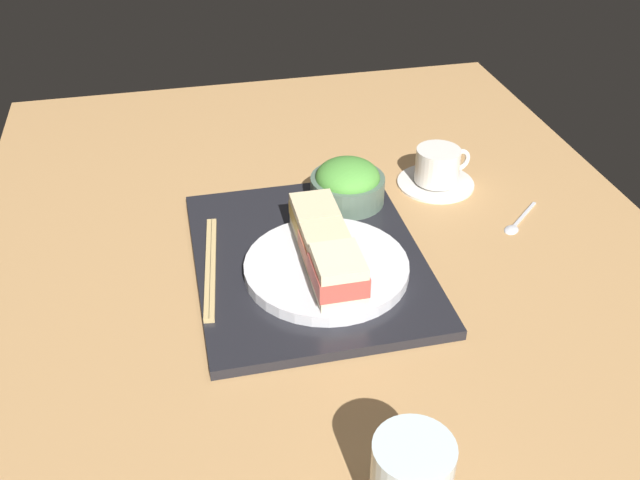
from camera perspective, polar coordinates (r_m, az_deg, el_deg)
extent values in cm
cube|color=tan|center=(96.99, 1.37, -3.87)|extent=(140.00, 100.00, 3.00)
cube|color=black|center=(98.39, -0.92, -1.58)|extent=(38.46, 30.81, 1.44)
cylinder|color=silver|center=(94.72, 0.46, -2.07)|extent=(21.89, 21.89, 1.60)
cube|color=beige|center=(99.29, -0.41, 0.93)|extent=(7.03, 5.86, 1.33)
cube|color=gold|center=(98.34, -0.42, 1.75)|extent=(7.58, 5.95, 2.08)
cube|color=beige|center=(97.41, -0.42, 2.59)|extent=(7.03, 5.86, 1.33)
cube|color=beige|center=(93.86, 0.47, -1.37)|extent=(7.03, 5.86, 1.27)
cube|color=#CC6B4C|center=(92.86, 0.47, -0.53)|extent=(7.14, 6.28, 2.14)
cube|color=beige|center=(91.88, 0.48, 0.34)|extent=(7.03, 5.86, 1.27)
cube|color=beige|center=(88.56, 1.45, -3.89)|extent=(7.03, 5.86, 1.45)
cube|color=#B74C42|center=(87.25, 1.47, -2.82)|extent=(7.07, 6.27, 2.75)
cube|color=beige|center=(85.98, 1.49, -1.71)|extent=(7.03, 5.86, 1.45)
cylinder|color=#4C6051|center=(108.72, 2.21, 4.08)|extent=(11.30, 11.30, 4.12)
ellipsoid|color=#4C9338|center=(107.68, 2.23, 5.02)|extent=(9.76, 9.76, 5.37)
cube|color=tan|center=(96.52, -8.94, -2.10)|extent=(22.07, 3.21, 0.70)
cube|color=tan|center=(96.48, -8.56, -2.08)|extent=(22.07, 3.21, 0.70)
cylinder|color=silver|center=(118.18, 9.24, 4.60)|extent=(12.51, 12.51, 0.80)
cylinder|color=silver|center=(116.63, 9.38, 5.94)|extent=(7.14, 7.14, 5.52)
cylinder|color=black|center=(115.52, 9.49, 6.96)|extent=(6.57, 6.57, 0.40)
torus|color=silver|center=(118.73, 11.11, 6.30)|extent=(1.51, 3.97, 3.89)
cube|color=silver|center=(112.86, 15.97, 1.93)|extent=(6.45, 7.11, 0.50)
ellipsoid|color=silver|center=(109.10, 15.09, 0.94)|extent=(3.36, 3.42, 0.80)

